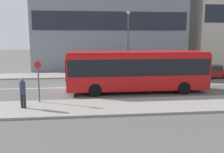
# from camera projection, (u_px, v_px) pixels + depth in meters

# --- Properties ---
(ground_plane) EXTENTS (120.00, 120.00, 0.00)m
(ground_plane) POSITION_uv_depth(u_px,v_px,m) (67.00, 88.00, 21.03)
(ground_plane) COLOR #595654
(sidewalk_near) EXTENTS (44.00, 3.50, 0.13)m
(sidewalk_near) POSITION_uv_depth(u_px,v_px,m) (61.00, 108.00, 14.89)
(sidewalk_near) COLOR gray
(sidewalk_near) RESTS_ON ground_plane
(sidewalk_far) EXTENTS (44.00, 3.50, 0.13)m
(sidewalk_far) POSITION_uv_depth(u_px,v_px,m) (71.00, 75.00, 27.15)
(sidewalk_far) COLOR gray
(sidewalk_far) RESTS_ON ground_plane
(lane_centerline) EXTENTS (41.80, 0.16, 0.01)m
(lane_centerline) POSITION_uv_depth(u_px,v_px,m) (67.00, 88.00, 21.03)
(lane_centerline) COLOR silver
(lane_centerline) RESTS_ON ground_plane
(city_bus) EXTENTS (10.73, 2.52, 3.14)m
(city_bus) POSITION_uv_depth(u_px,v_px,m) (137.00, 69.00, 19.15)
(city_bus) COLOR red
(city_bus) RESTS_ON ground_plane
(parked_car_0) EXTENTS (4.59, 1.70, 1.34)m
(parked_car_0) POSITION_uv_depth(u_px,v_px,m) (208.00, 72.00, 25.92)
(parked_car_0) COLOR maroon
(parked_car_0) RESTS_ON ground_plane
(pedestrian_near_stop) EXTENTS (0.34, 0.34, 1.82)m
(pedestrian_near_stop) POSITION_uv_depth(u_px,v_px,m) (23.00, 91.00, 14.53)
(pedestrian_near_stop) COLOR #23232D
(pedestrian_near_stop) RESTS_ON sidewalk_near
(bus_stop_sign) EXTENTS (0.44, 0.12, 2.68)m
(bus_stop_sign) POSITION_uv_depth(u_px,v_px,m) (38.00, 78.00, 15.80)
(bus_stop_sign) COLOR #4C4C51
(bus_stop_sign) RESTS_ON sidewalk_near
(street_lamp) EXTENTS (0.36, 0.36, 6.75)m
(street_lamp) POSITION_uv_depth(u_px,v_px,m) (128.00, 36.00, 26.18)
(street_lamp) COLOR #4C4C51
(street_lamp) RESTS_ON sidewalk_far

